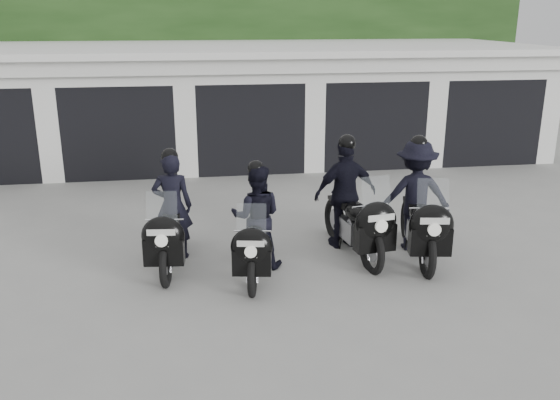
{
  "coord_description": "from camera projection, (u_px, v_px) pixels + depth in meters",
  "views": [
    {
      "loc": [
        -1.44,
        -8.54,
        3.76
      ],
      "look_at": [
        -0.13,
        -0.0,
        1.05
      ],
      "focal_mm": 38.0,
      "sensor_mm": 36.0,
      "label": 1
    }
  ],
  "objects": [
    {
      "name": "police_bike_a",
      "position": [
        170.0,
        220.0,
        9.13
      ],
      "size": [
        0.77,
        2.13,
        1.86
      ],
      "rotation": [
        0.0,
        0.0,
        -0.1
      ],
      "color": "black",
      "rests_on": "ground"
    },
    {
      "name": "police_bike_c",
      "position": [
        350.0,
        202.0,
        9.66
      ],
      "size": [
        1.15,
        2.27,
        1.98
      ],
      "rotation": [
        0.0,
        0.0,
        0.15
      ],
      "color": "black",
      "rests_on": "ground"
    },
    {
      "name": "police_bike_d",
      "position": [
        417.0,
        203.0,
        9.57
      ],
      "size": [
        1.27,
        2.27,
        1.99
      ],
      "rotation": [
        0.0,
        0.0,
        -0.16
      ],
      "color": "black",
      "rests_on": "ground"
    },
    {
      "name": "background_vegetation",
      "position": [
        239.0,
        44.0,
        20.79
      ],
      "size": [
        20.0,
        3.9,
        5.8
      ],
      "color": "#1A3513",
      "rests_on": "ground"
    },
    {
      "name": "police_bike_b",
      "position": [
        256.0,
        225.0,
        8.89
      ],
      "size": [
        0.94,
        1.99,
        1.75
      ],
      "rotation": [
        0.0,
        0.0,
        -0.18
      ],
      "color": "black",
      "rests_on": "ground"
    },
    {
      "name": "ground",
      "position": [
        288.0,
        263.0,
        9.39
      ],
      "size": [
        80.0,
        80.0,
        0.0
      ],
      "primitive_type": "plane",
      "color": "gray",
      "rests_on": "ground"
    },
    {
      "name": "garage_block",
      "position": [
        241.0,
        102.0,
        16.56
      ],
      "size": [
        16.4,
        6.8,
        2.96
      ],
      "color": "silver",
      "rests_on": "ground"
    }
  ]
}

